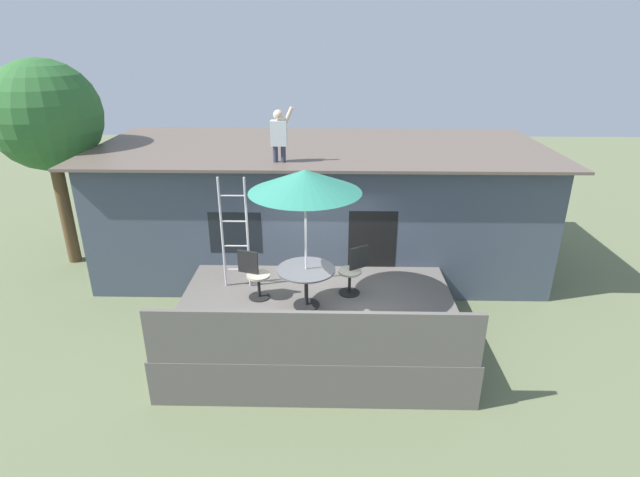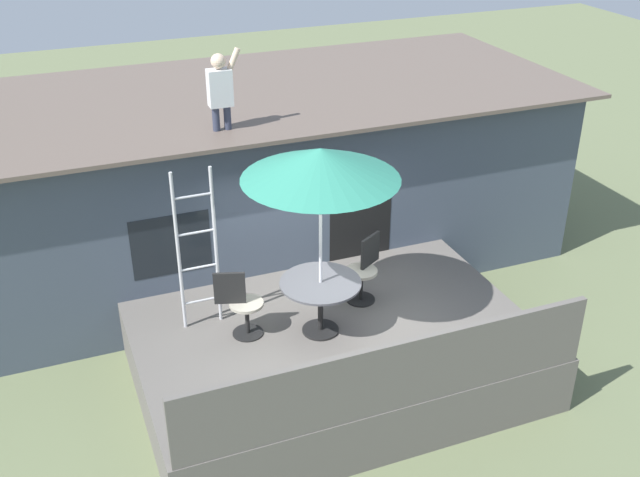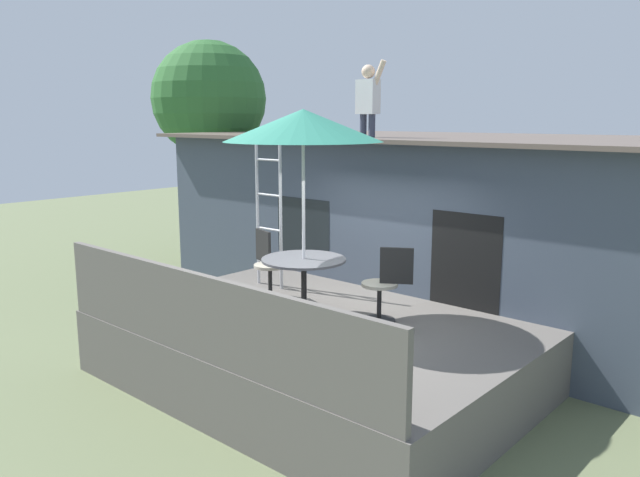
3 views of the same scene
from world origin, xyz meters
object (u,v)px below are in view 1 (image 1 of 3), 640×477
object	(u,v)px
patio_chair_right	(353,271)
patio_table	(306,277)
patio_chair_left	(255,275)
patio_umbrella	(305,181)
step_ladder	(235,234)
person_figure	(279,132)
backyard_tree	(46,117)

from	to	relation	value
patio_chair_right	patio_table	bearing A→B (deg)	-0.00
patio_table	patio_chair_left	bearing A→B (deg)	162.24
patio_umbrella	step_ladder	bearing A→B (deg)	151.67
person_figure	patio_chair_left	world-z (taller)	person_figure
step_ladder	backyard_tree	size ratio (longest dim) A/B	0.45
patio_table	patio_umbrella	bearing A→B (deg)	36.87
patio_chair_right	patio_chair_left	bearing A→B (deg)	-24.77
patio_umbrella	patio_chair_left	size ratio (longest dim) A/B	2.76
person_figure	backyard_tree	bearing A→B (deg)	165.42
person_figure	patio_chair_right	bearing A→B (deg)	-46.42
person_figure	patio_chair_right	distance (m)	3.14
patio_table	backyard_tree	world-z (taller)	backyard_tree
patio_table	backyard_tree	bearing A→B (deg)	150.15
patio_umbrella	backyard_tree	xyz separation A→B (m)	(-6.09, 3.50, 0.47)
step_ladder	patio_table	bearing A→B (deg)	-28.33
person_figure	backyard_tree	world-z (taller)	backyard_tree
backyard_tree	patio_umbrella	bearing A→B (deg)	-29.85
patio_table	step_ladder	xyz separation A→B (m)	(-1.38, 0.74, 0.51)
patio_table	patio_umbrella	size ratio (longest dim) A/B	0.41
patio_chair_right	backyard_tree	world-z (taller)	backyard_tree
person_figure	patio_chair_left	distance (m)	2.92
patio_umbrella	patio_chair_left	distance (m)	2.15
person_figure	patio_umbrella	bearing A→B (deg)	-73.48
person_figure	patio_chair_left	xyz separation A→B (m)	(-0.35, -1.76, -2.30)
patio_table	patio_chair_left	world-z (taller)	patio_chair_left
backyard_tree	person_figure	bearing A→B (deg)	-14.58
step_ladder	person_figure	bearing A→B (deg)	60.18
patio_table	person_figure	distance (m)	3.07
patio_umbrella	person_figure	bearing A→B (deg)	106.52
patio_umbrella	patio_chair_left	world-z (taller)	patio_umbrella
person_figure	patio_chair_right	size ratio (longest dim) A/B	1.21
patio_chair_left	backyard_tree	world-z (taller)	backyard_tree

